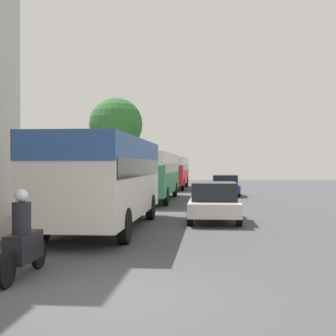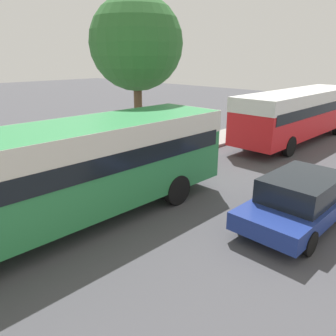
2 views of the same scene
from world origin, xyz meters
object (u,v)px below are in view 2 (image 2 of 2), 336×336
(bus_third_in_line, at_px, (300,109))
(pedestrian_near_curb, at_px, (5,172))
(bus_following, at_px, (60,164))
(car_far_curb, at_px, (301,199))

(bus_third_in_line, height_order, pedestrian_near_curb, bus_third_in_line)
(bus_following, height_order, pedestrian_near_curb, bus_following)
(bus_following, xyz_separation_m, car_far_curb, (4.56, 4.87, -1.11))
(bus_third_in_line, xyz_separation_m, pedestrian_near_curb, (-3.34, -14.80, -0.90))
(car_far_curb, relative_size, pedestrian_near_curb, 2.83)
(bus_third_in_line, bearing_deg, bus_following, -90.52)
(car_far_curb, bearing_deg, bus_third_in_line, 114.92)
(bus_following, relative_size, car_far_curb, 2.39)
(car_far_curb, bearing_deg, pedestrian_near_curb, -145.84)
(bus_following, height_order, bus_third_in_line, bus_following)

